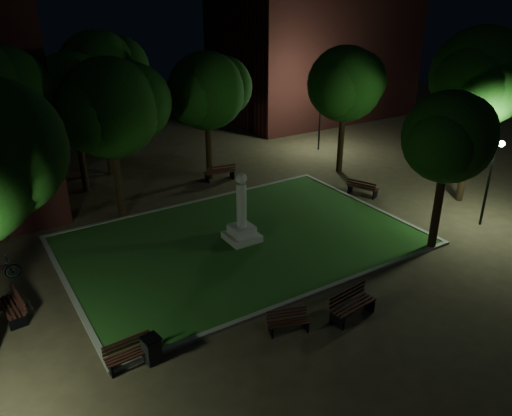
# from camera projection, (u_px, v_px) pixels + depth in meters

# --- Properties ---
(ground) EXTENTS (80.00, 80.00, 0.00)m
(ground) POSITION_uv_depth(u_px,v_px,m) (266.00, 260.00, 21.00)
(ground) COLOR #443827
(lawn) EXTENTS (15.00, 10.00, 0.08)m
(lawn) POSITION_uv_depth(u_px,v_px,m) (242.00, 240.00, 22.52)
(lawn) COLOR #23511B
(lawn) RESTS_ON ground
(lawn_kerb) EXTENTS (15.40, 10.40, 0.12)m
(lawn_kerb) POSITION_uv_depth(u_px,v_px,m) (242.00, 240.00, 22.52)
(lawn_kerb) COLOR slate
(lawn_kerb) RESTS_ON ground
(monument) EXTENTS (1.40, 1.40, 3.20)m
(monument) POSITION_uv_depth(u_px,v_px,m) (242.00, 222.00, 22.15)
(monument) COLOR #A8A19B
(monument) RESTS_ON lawn
(building_far) EXTENTS (16.00, 10.00, 12.00)m
(building_far) POSITION_uv_depth(u_px,v_px,m) (314.00, 44.00, 42.79)
(building_far) COLOR #541F1C
(building_far) RESTS_ON ground
(tree_north_wl) EXTENTS (5.65, 4.62, 7.79)m
(tree_north_wl) POSITION_uv_depth(u_px,v_px,m) (112.00, 108.00, 22.69)
(tree_north_wl) COLOR black
(tree_north_wl) RESTS_ON ground
(tree_north_er) EXTENTS (5.37, 4.38, 7.38)m
(tree_north_er) POSITION_uv_depth(u_px,v_px,m) (208.00, 91.00, 27.96)
(tree_north_er) COLOR black
(tree_north_er) RESTS_ON ground
(tree_ne) EXTENTS (5.38, 4.39, 7.57)m
(tree_ne) POSITION_uv_depth(u_px,v_px,m) (346.00, 84.00, 28.95)
(tree_ne) COLOR black
(tree_ne) RESTS_ON ground
(tree_east) EXTENTS (5.97, 4.87, 8.95)m
(tree_east) POSITION_uv_depth(u_px,v_px,m) (482.00, 77.00, 24.31)
(tree_east) COLOR black
(tree_east) RESTS_ON ground
(tree_se) EXTENTS (4.59, 3.75, 6.90)m
(tree_se) POSITION_uv_depth(u_px,v_px,m) (450.00, 137.00, 19.99)
(tree_se) COLOR black
(tree_se) RESTS_ON ground
(tree_far_north) EXTENTS (5.57, 4.55, 8.44)m
(tree_far_north) POSITION_uv_depth(u_px,v_px,m) (101.00, 71.00, 28.12)
(tree_far_north) COLOR black
(tree_far_north) RESTS_ON ground
(tree_extra) EXTENTS (5.57, 4.55, 7.58)m
(tree_extra) POSITION_uv_depth(u_px,v_px,m) (75.00, 96.00, 26.02)
(tree_extra) COLOR black
(tree_extra) RESTS_ON ground
(lamppost_se) EXTENTS (1.18, 0.28, 4.11)m
(lamppost_se) POSITION_uv_depth(u_px,v_px,m) (491.00, 168.00, 22.97)
(lamppost_se) COLOR black
(lamppost_se) RESTS_ON ground
(lamppost_ne) EXTENTS (1.18, 0.28, 4.11)m
(lamppost_ne) POSITION_uv_depth(u_px,v_px,m) (320.00, 109.00, 34.08)
(lamppost_ne) COLOR black
(lamppost_ne) RESTS_ON ground
(bench_near_left) EXTENTS (1.48, 0.90, 0.77)m
(bench_near_left) POSITION_uv_depth(u_px,v_px,m) (288.00, 322.00, 16.54)
(bench_near_left) COLOR black
(bench_near_left) RESTS_ON ground
(bench_near_right) EXTENTS (1.88, 0.85, 0.99)m
(bench_near_right) POSITION_uv_depth(u_px,v_px,m) (351.00, 305.00, 17.23)
(bench_near_right) COLOR black
(bench_near_right) RESTS_ON ground
(bench_west_near) EXTENTS (1.53, 0.60, 0.83)m
(bench_west_near) POSITION_uv_depth(u_px,v_px,m) (129.00, 353.00, 15.07)
(bench_west_near) COLOR black
(bench_west_near) RESTS_ON ground
(bench_left_side) EXTENTS (0.75, 1.73, 0.92)m
(bench_left_side) POSITION_uv_depth(u_px,v_px,m) (13.00, 306.00, 17.21)
(bench_left_side) COLOR black
(bench_left_side) RESTS_ON ground
(bench_right_side) EXTENTS (1.20, 1.77, 0.92)m
(bench_right_side) POSITION_uv_depth(u_px,v_px,m) (362.00, 188.00, 27.30)
(bench_right_side) COLOR black
(bench_right_side) RESTS_ON ground
(bench_far_side) EXTENTS (1.87, 0.88, 0.99)m
(bench_far_side) POSITION_uv_depth(u_px,v_px,m) (220.00, 173.00, 29.47)
(bench_far_side) COLOR black
(bench_far_side) RESTS_ON ground
(trash_bin) EXTENTS (0.59, 0.59, 0.89)m
(trash_bin) POSITION_uv_depth(u_px,v_px,m) (152.00, 349.00, 15.15)
(trash_bin) COLOR black
(trash_bin) RESTS_ON ground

